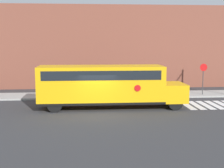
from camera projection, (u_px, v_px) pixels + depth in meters
name	position (u px, v px, depth m)	size (l,w,h in m)	color
ground_plane	(98.00, 113.00, 20.72)	(60.00, 60.00, 0.00)	#333335
sidewalk_strip	(95.00, 95.00, 27.13)	(44.00, 3.00, 0.15)	#9E9E99
building_backdrop	(93.00, 47.00, 32.99)	(32.00, 4.00, 8.36)	brown
crosswalk_stripes	(214.00, 105.00, 23.41)	(4.70, 3.20, 0.01)	white
school_bus	(106.00, 84.00, 22.08)	(10.39, 2.57, 3.02)	#EAA80F
stop_sign	(203.00, 75.00, 26.90)	(0.64, 0.10, 2.83)	#38383A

